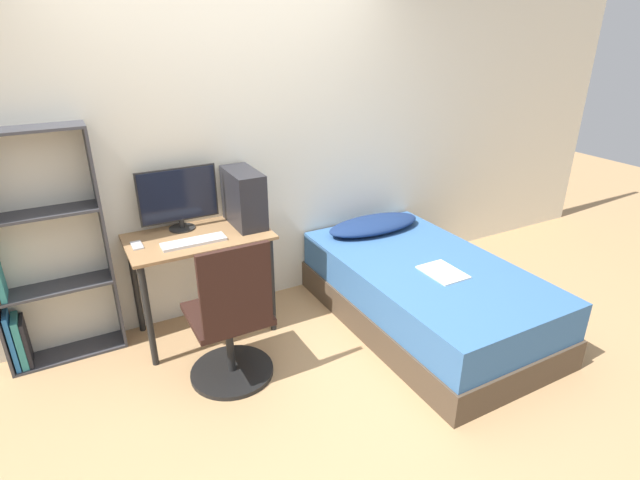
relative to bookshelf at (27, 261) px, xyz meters
name	(u,v)px	position (x,y,z in m)	size (l,w,h in m)	color
ground_plane	(318,395)	(1.45, -1.21, -0.75)	(14.00, 14.00, 0.00)	tan
wall_back	(232,153)	(1.45, 0.14, 0.50)	(8.00, 0.05, 2.50)	silver
desk	(200,253)	(1.06, -0.17, -0.11)	(0.98, 0.57, 0.78)	#997047
bookshelf	(27,261)	(0.00, 0.00, 0.00)	(0.73, 0.23, 1.58)	#38383D
office_chair	(231,329)	(1.04, -0.81, -0.37)	(0.55, 0.55, 1.01)	black
bed	(425,293)	(2.56, -0.86, -0.51)	(1.12, 1.95, 0.51)	#4C3D2D
pillow	(374,225)	(2.56, -0.15, -0.19)	(0.85, 0.36, 0.11)	navy
magazine	(443,272)	(2.55, -1.03, -0.24)	(0.24, 0.32, 0.01)	silver
monitor	(178,197)	(0.99, 0.01, 0.26)	(0.55, 0.19, 0.45)	black
keyboard	(194,242)	(0.99, -0.28, 0.03)	(0.43, 0.13, 0.02)	silver
pc_tower	(244,198)	(1.42, -0.12, 0.23)	(0.20, 0.42, 0.40)	#232328
phone	(137,245)	(0.65, -0.15, 0.03)	(0.07, 0.14, 0.01)	#B7B7BC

